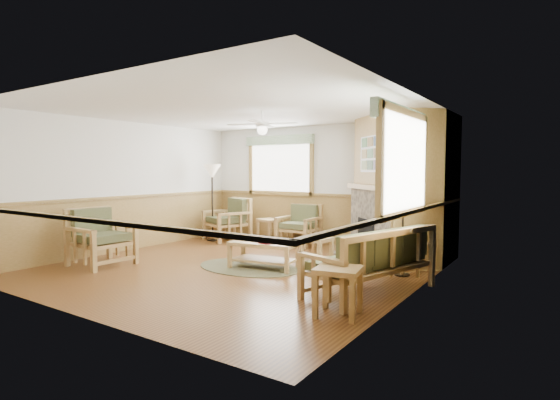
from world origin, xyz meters
The scene contains 24 objects.
floor centered at (0.00, 0.00, -0.01)m, with size 6.00×6.00×0.01m, color brown.
ceiling centered at (0.00, 0.00, 2.70)m, with size 6.00×6.00×0.01m, color white.
wall_back centered at (0.00, 3.00, 1.35)m, with size 6.00×0.02×2.70m, color white.
wall_front centered at (0.00, -3.00, 1.35)m, with size 6.00×0.02×2.70m, color white.
wall_left centered at (-3.00, 0.00, 1.35)m, with size 0.02×6.00×2.70m, color white.
wall_right centered at (3.00, 0.00, 1.35)m, with size 0.02×6.00×2.70m, color white.
wainscot centered at (0.00, 0.00, 0.55)m, with size 6.00×6.00×1.10m, color olive, non-canonical shape.
fireplace centered at (2.05, 2.05, 1.35)m, with size 2.20×2.20×2.70m, color olive, non-canonical shape.
window_back centered at (-1.10, 2.96, 2.53)m, with size 1.90×0.16×1.50m, color white, non-canonical shape.
window_right centered at (2.96, -0.20, 2.53)m, with size 0.16×1.90×1.50m, color white, non-canonical shape.
ceiling_fan centered at (0.30, 0.30, 2.66)m, with size 1.24×1.24×0.36m, color white, non-canonical shape.
sofa centered at (2.50, -0.21, 0.45)m, with size 0.81×1.97×0.91m, color #AC8850, non-canonical shape.
armchair_back_left centered at (-2.09, 2.13, 0.51)m, with size 0.90×0.90×1.01m, color #AC8850, non-canonical shape.
armchair_back_right centered at (-0.32, 2.55, 0.45)m, with size 0.80×0.80×0.90m, color #AC8850, non-canonical shape.
armchair_left centered at (-2.14, -1.20, 0.50)m, with size 0.90×0.90×1.01m, color #AC8850, non-canonical shape.
coffee_table centered at (0.40, 0.20, 0.23)m, with size 1.15×0.57×0.46m, color #AC8850, non-canonical shape.
end_table_chairs centered at (-1.12, 2.55, 0.27)m, with size 0.48×0.46×0.54m, color #AC8850, non-canonical shape.
end_table_sofa centered at (2.55, -1.31, 0.28)m, with size 0.51×0.49×0.57m, color #AC8850, non-canonical shape.
footstool centered at (0.81, 1.33, 0.21)m, with size 0.48×0.48×0.42m, color #AC8850, non-canonical shape.
braided_rug centered at (0.14, 0.09, 0.01)m, with size 1.90×1.90×0.01m, color #4F4D31.
floor_lamp_left centered at (-2.37, 1.94, 0.92)m, with size 0.42×0.42×1.83m, color black, non-canonical shape.
floor_lamp_right centered at (2.55, 1.01, 0.79)m, with size 0.36×0.36×1.57m, color black, non-canonical shape.
book_red centered at (0.55, 0.15, 0.49)m, with size 0.22×0.30×0.03m, color maroon.
book_dark centered at (0.25, 0.27, 0.48)m, with size 0.20×0.27×0.03m, color #272721.
Camera 1 is at (4.75, -5.82, 1.70)m, focal length 28.00 mm.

